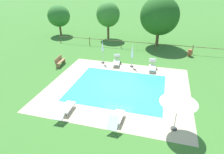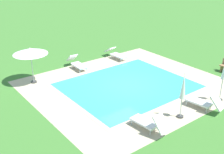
% 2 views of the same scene
% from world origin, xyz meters
% --- Properties ---
extents(ground_plane, '(160.00, 160.00, 0.00)m').
position_xyz_m(ground_plane, '(0.00, 0.00, 0.00)').
color(ground_plane, '#3D752D').
extents(pool_deck_paving, '(11.00, 9.79, 0.01)m').
position_xyz_m(pool_deck_paving, '(0.00, 0.00, 0.00)').
color(pool_deck_paving, '#BCAD8E').
rests_on(pool_deck_paving, ground).
extents(swimming_pool_water, '(7.20, 5.98, 0.01)m').
position_xyz_m(swimming_pool_water, '(0.00, 0.00, 0.01)').
color(swimming_pool_water, '#38C6D1').
rests_on(swimming_pool_water, ground).
extents(pool_coping_rim, '(7.68, 6.46, 0.01)m').
position_xyz_m(pool_coping_rim, '(0.00, 0.00, 0.01)').
color(pool_coping_rim, beige).
rests_on(pool_coping_rim, ground).
extents(sun_lounger_north_near_steps, '(0.90, 1.96, 0.96)m').
position_xyz_m(sun_lounger_north_near_steps, '(-1.23, 4.48, 0.39)').
color(sun_lounger_north_near_steps, white).
rests_on(sun_lounger_north_near_steps, ground).
extents(sun_lounger_north_mid, '(0.68, 1.99, 0.87)m').
position_xyz_m(sun_lounger_north_mid, '(0.95, -4.19, 0.38)').
color(sun_lounger_north_mid, white).
rests_on(sun_lounger_north_mid, ground).
extents(sun_lounger_north_far, '(0.77, 1.91, 0.99)m').
position_xyz_m(sun_lounger_north_far, '(2.30, 4.15, 0.39)').
color(sun_lounger_north_far, white).
rests_on(sun_lounger_north_far, ground).
extents(sun_lounger_north_end, '(0.67, 2.06, 0.77)m').
position_xyz_m(sun_lounger_north_end, '(-2.41, -4.14, 0.36)').
color(sun_lounger_north_end, white).
rests_on(sun_lounger_north_end, ground).
extents(patio_umbrella_open_foreground, '(2.02, 2.02, 2.22)m').
position_xyz_m(patio_umbrella_open_foreground, '(4.25, -3.82, 1.99)').
color(patio_umbrella_open_foreground, '#383838').
rests_on(patio_umbrella_open_foreground, ground).
extents(patio_umbrella_closed_row_west, '(0.32, 0.32, 2.32)m').
position_xyz_m(patio_umbrella_closed_row_west, '(0.33, 4.29, 1.51)').
color(patio_umbrella_closed_row_west, '#383838').
rests_on(patio_umbrella_closed_row_west, ground).
extents(patio_umbrella_closed_row_mid_west, '(0.32, 0.32, 2.39)m').
position_xyz_m(patio_umbrella_closed_row_mid_west, '(-2.66, 4.47, 1.57)').
color(patio_umbrella_closed_row_mid_west, '#383838').
rests_on(patio_umbrella_closed_row_mid_west, ground).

